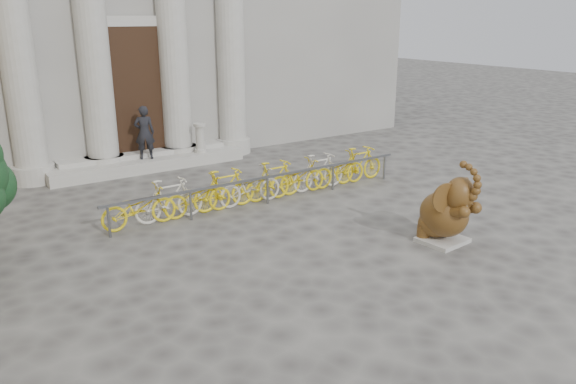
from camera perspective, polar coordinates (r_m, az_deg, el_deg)
ground at (r=10.03m, az=5.63°, el=-9.33°), size 80.00×80.00×0.00m
entrance_steps at (r=17.76m, az=-14.03°, el=2.88°), size 6.00×1.20×0.36m
elephant_statue at (r=11.93m, az=15.75°, el=-2.04°), size 1.20×1.37×1.80m
bike_rack at (r=14.12m, az=-2.69°, el=0.99°), size 8.31×0.53×1.00m
pedestrian at (r=17.37m, az=-14.38°, el=5.87°), size 0.69×0.57×1.61m
balustrade_post at (r=17.96m, az=-8.93°, el=5.34°), size 0.38×0.38×0.92m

